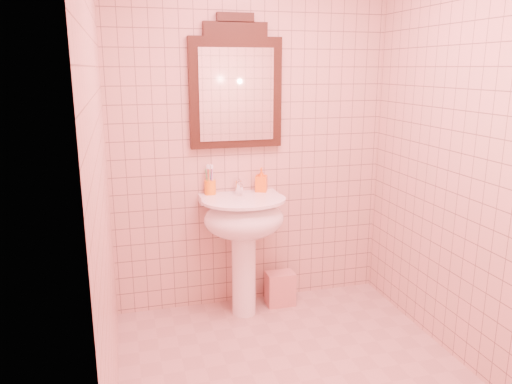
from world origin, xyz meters
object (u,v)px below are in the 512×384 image
object	(u,v)px
toothbrush_cup	(210,187)
soap_dispenser	(261,180)
mirror	(236,87)
towel	(280,289)
pedestal_sink	(244,227)

from	to	relation	value
toothbrush_cup	soap_dispenser	xyz separation A→B (m)	(0.37, -0.01, 0.03)
mirror	toothbrush_cup	bearing A→B (deg)	-172.22
mirror	soap_dispenser	size ratio (longest dim) A/B	5.16
soap_dispenser	toothbrush_cup	bearing A→B (deg)	-157.65
soap_dispenser	towel	size ratio (longest dim) A/B	0.69
toothbrush_cup	soap_dispenser	world-z (taller)	toothbrush_cup
toothbrush_cup	towel	size ratio (longest dim) A/B	0.74
pedestal_sink	soap_dispenser	xyz separation A→B (m)	(0.17, 0.16, 0.29)
mirror	towel	bearing A→B (deg)	-23.65
mirror	toothbrush_cup	xyz separation A→B (m)	(-0.20, -0.03, -0.69)
soap_dispenser	towel	world-z (taller)	soap_dispenser
pedestal_sink	towel	size ratio (longest dim) A/B	3.42
mirror	towel	distance (m)	1.51
toothbrush_cup	pedestal_sink	bearing A→B (deg)	-41.07
toothbrush_cup	soap_dispenser	distance (m)	0.37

